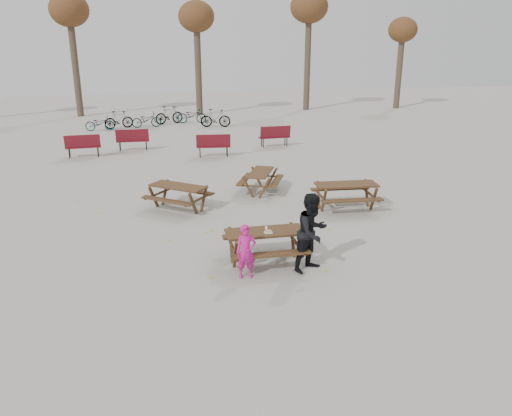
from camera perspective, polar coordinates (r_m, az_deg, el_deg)
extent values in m
plane|color=gray|center=(11.75, 1.02, -6.16)|extent=(80.00, 80.00, 0.00)
cube|color=#362013|center=(11.45, 1.04, -2.75)|extent=(1.80, 0.70, 0.05)
cube|color=#362013|center=(11.03, 1.73, -5.32)|extent=(1.80, 0.25, 0.05)
cube|color=#362013|center=(12.11, 0.39, -3.06)|extent=(1.80, 0.25, 0.05)
cylinder|color=#362013|center=(11.19, -2.39, -5.43)|extent=(0.08, 0.08, 0.73)
cylinder|color=#362013|center=(11.74, -2.88, -4.25)|extent=(0.08, 0.08, 0.73)
cylinder|color=#362013|center=(11.51, 5.02, -4.78)|extent=(0.08, 0.08, 0.73)
cylinder|color=#362013|center=(12.04, 4.19, -3.67)|extent=(0.08, 0.08, 0.73)
cube|color=white|center=(11.31, 1.42, -2.81)|extent=(0.18, 0.11, 0.03)
ellipsoid|color=tan|center=(11.29, 1.42, -2.61)|extent=(0.14, 0.06, 0.05)
cylinder|color=silver|center=(11.29, 1.19, -2.52)|extent=(0.06, 0.06, 0.15)
cylinder|color=orange|center=(11.30, 1.19, -2.61)|extent=(0.07, 0.07, 0.05)
cylinder|color=white|center=(11.26, 1.19, -2.12)|extent=(0.03, 0.03, 0.02)
imported|color=#C8197E|center=(10.77, -1.16, -5.01)|extent=(0.45, 0.30, 1.21)
imported|color=black|center=(11.10, 6.45, -2.79)|extent=(1.09, 1.03, 1.79)
imported|color=black|center=(30.13, -17.42, 9.22)|extent=(1.62, 0.60, 0.84)
imported|color=black|center=(30.59, -15.42, 9.70)|extent=(1.75, 1.03, 1.02)
imported|color=black|center=(30.61, -12.43, 9.82)|extent=(1.78, 0.87, 0.89)
imported|color=black|center=(31.63, -9.90, 10.44)|extent=(1.88, 1.19, 1.10)
imported|color=black|center=(31.77, -7.34, 10.44)|extent=(1.85, 0.92, 0.93)
imported|color=black|center=(30.09, -4.65, 10.21)|extent=(1.83, 0.82, 1.06)
cylinder|color=#382B21|center=(36.22, -19.92, 14.79)|extent=(0.44, 0.44, 6.30)
ellipsoid|color=brown|center=(36.22, -20.59, 20.45)|extent=(2.52, 2.52, 2.14)
cylinder|color=#382B21|center=(35.10, -6.62, 15.36)|extent=(0.44, 0.44, 5.95)
ellipsoid|color=brown|center=(35.08, -6.83, 20.91)|extent=(2.38, 2.38, 2.02)
cylinder|color=#382B21|center=(37.69, 5.90, 16.14)|extent=(0.44, 0.44, 6.65)
ellipsoid|color=brown|center=(37.72, 6.10, 21.91)|extent=(2.66, 2.66, 2.26)
cylinder|color=#382B21|center=(39.95, 16.02, 14.67)|extent=(0.44, 0.44, 5.25)
ellipsoid|color=brown|center=(39.89, 16.43, 18.96)|extent=(2.10, 2.10, 1.79)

